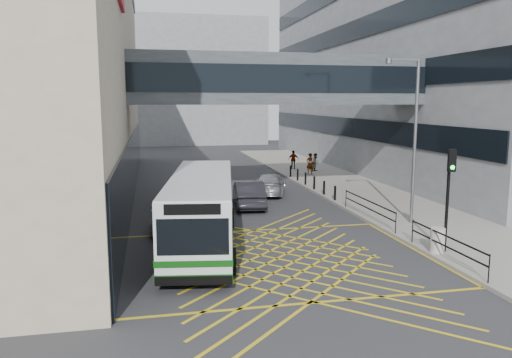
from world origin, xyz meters
TOP-DOWN VIEW (x-y plane):
  - ground at (0.00, 0.00)m, footprint 120.00×120.00m
  - building_right at (23.98, 24.00)m, footprint 24.09×44.00m
  - building_far at (-2.00, 60.00)m, footprint 28.00×16.00m
  - skybridge at (3.00, 12.00)m, footprint 20.00×4.10m
  - pavement at (9.00, 15.00)m, footprint 6.00×54.00m
  - box_junction at (0.00, 0.00)m, footprint 12.00×9.00m
  - bus at (-2.71, 2.40)m, footprint 4.18×11.29m
  - car_white at (-4.05, 5.37)m, footprint 2.01×4.56m
  - car_dark at (0.81, 9.94)m, footprint 2.47×5.18m
  - car_silver at (3.01, 13.65)m, footprint 3.33×5.11m
  - traffic_light at (6.75, -1.08)m, footprint 0.32×0.50m
  - street_lamp at (7.74, 3.78)m, footprint 1.83×0.29m
  - litter_bin at (6.41, -1.00)m, footprint 0.58×0.58m
  - kerb_railings at (6.15, 1.78)m, footprint 0.05×12.54m
  - bollards at (6.25, 15.00)m, footprint 0.14×10.14m
  - pedestrian_a at (8.17, 20.93)m, footprint 0.80×0.64m
  - pedestrian_b at (9.30, 22.71)m, footprint 0.87×0.81m
  - pedestrian_c at (7.84, 24.65)m, footprint 1.03×0.59m

SIDE VIEW (x-z plane):
  - ground at x=0.00m, z-range 0.00..0.00m
  - box_junction at x=0.00m, z-range 0.00..0.01m
  - pavement at x=9.00m, z-range 0.00..0.16m
  - bollards at x=6.25m, z-range 0.16..1.06m
  - litter_bin at x=6.41m, z-range 0.16..1.16m
  - car_white at x=-4.05m, z-range 0.00..1.43m
  - car_silver at x=3.01m, z-range 0.00..1.47m
  - car_dark at x=0.81m, z-range 0.00..1.56m
  - kerb_railings at x=6.15m, z-range 0.38..1.38m
  - pedestrian_b at x=9.30m, z-range 0.16..1.71m
  - pedestrian_c at x=7.84m, z-range 0.16..1.82m
  - pedestrian_a at x=8.17m, z-range 0.16..1.94m
  - bus at x=-2.71m, z-range 0.11..3.20m
  - traffic_light at x=6.75m, z-range 0.79..4.98m
  - street_lamp at x=7.74m, z-range 0.72..8.76m
  - skybridge at x=3.00m, z-range 6.00..9.00m
  - building_far at x=-2.00m, z-range 0.00..18.00m
  - building_right at x=23.98m, z-range 0.00..20.00m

